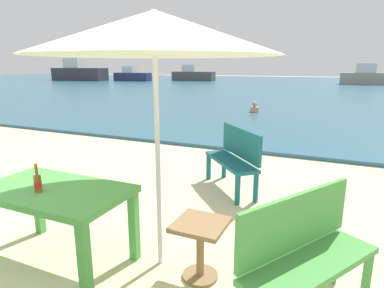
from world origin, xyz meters
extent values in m
cube|color=#2D6075|center=(0.00, 30.00, 0.04)|extent=(120.00, 50.00, 0.08)
cube|color=#4C9E47|center=(-0.38, 0.28, 0.73)|extent=(1.40, 0.80, 0.06)
cube|color=#4C9E47|center=(0.26, -0.06, 0.35)|extent=(0.08, 0.08, 0.70)
cube|color=#4C9E47|center=(-1.02, 0.62, 0.35)|extent=(0.08, 0.08, 0.70)
cube|color=#4C9E47|center=(0.26, 0.62, 0.35)|extent=(0.08, 0.08, 0.70)
cylinder|color=brown|center=(-0.43, 0.16, 0.84)|extent=(0.06, 0.06, 0.16)
cone|color=brown|center=(-0.43, 0.16, 0.92)|extent=(0.06, 0.06, 0.03)
cylinder|color=brown|center=(-0.43, 0.16, 0.97)|extent=(0.03, 0.03, 0.09)
cylinder|color=red|center=(-0.43, 0.16, 0.83)|extent=(0.07, 0.07, 0.05)
cylinder|color=gold|center=(-0.43, 0.16, 1.02)|extent=(0.03, 0.03, 0.01)
cylinder|color=silver|center=(0.52, 0.66, 1.15)|extent=(0.04, 0.04, 2.30)
cone|color=silver|center=(0.52, 0.66, 2.12)|extent=(2.10, 2.10, 0.36)
cube|color=olive|center=(0.96, 0.61, 0.52)|extent=(0.44, 0.44, 0.04)
cylinder|color=olive|center=(0.96, 0.61, 0.25)|extent=(0.07, 0.07, 0.50)
cylinder|color=olive|center=(0.96, 0.61, 0.01)|extent=(0.32, 0.32, 0.03)
cube|color=#196066|center=(0.55, 2.77, 0.45)|extent=(1.07, 1.13, 0.05)
cube|color=#196066|center=(0.67, 2.88, 0.73)|extent=(0.83, 0.92, 0.44)
cube|color=#196066|center=(0.07, 3.09, 0.21)|extent=(0.06, 0.06, 0.42)
cube|color=#196066|center=(0.81, 2.27, 0.21)|extent=(0.06, 0.06, 0.42)
cube|color=#196066|center=(0.28, 3.27, 0.21)|extent=(0.06, 0.06, 0.42)
cube|color=#196066|center=(1.02, 2.46, 0.21)|extent=(0.06, 0.06, 0.42)
cube|color=#4C9E47|center=(1.88, 0.49, 0.45)|extent=(0.93, 1.21, 0.05)
cube|color=#4C9E47|center=(1.75, 0.57, 0.73)|extent=(0.66, 1.05, 0.44)
cube|color=#4C9E47|center=(2.29, 0.89, 0.21)|extent=(0.06, 0.06, 0.42)
cube|color=#4C9E47|center=(2.05, 1.03, 0.21)|extent=(0.06, 0.06, 0.42)
cylinder|color=tan|center=(-1.03, 10.90, 0.18)|extent=(0.34, 0.34, 0.20)
sphere|color=tan|center=(-1.03, 10.90, 0.39)|extent=(0.21, 0.21, 0.21)
cube|color=#4C4C4C|center=(-14.43, 35.26, 0.62)|extent=(5.23, 1.43, 1.07)
cube|color=silver|center=(-14.90, 35.26, 1.57)|extent=(1.66, 1.07, 0.83)
cube|color=gray|center=(4.64, 34.53, 0.64)|extent=(5.47, 1.49, 1.12)
cube|color=silver|center=(4.15, 34.53, 1.63)|extent=(1.74, 1.12, 0.87)
cube|color=#38383F|center=(-27.61, 30.17, 0.83)|extent=(7.34, 2.00, 1.50)
cube|color=silver|center=(-28.28, 30.17, 2.16)|extent=(2.33, 1.50, 1.17)
cube|color=navy|center=(-20.89, 31.77, 0.56)|extent=(4.65, 1.27, 0.95)
cube|color=silver|center=(-21.31, 31.77, 1.40)|extent=(1.48, 0.95, 0.74)
camera|label=1|loc=(1.94, -1.78, 1.86)|focal=30.49mm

